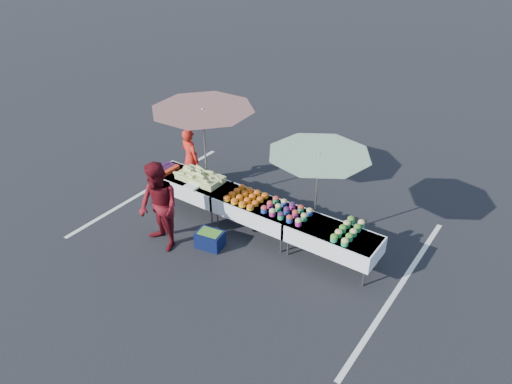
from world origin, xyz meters
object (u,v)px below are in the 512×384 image
Objects in this scene: storage_bin at (210,239)px; table_left at (191,184)px; umbrella_left at (203,117)px; vendor at (190,159)px; customer at (159,207)px; umbrella_right at (319,162)px; table_center at (256,209)px; table_right at (333,238)px.

table_left is at bearing 134.49° from storage_bin.
umbrella_left is (0.13, 0.40, 1.53)m from table_left.
customer is (1.10, -2.19, 0.18)m from vendor.
table_left is 3.27m from umbrella_right.
table_center is 2.02m from customer.
umbrella_left is (-0.36, 1.90, 1.17)m from customer.
umbrella_left is at bearing 172.18° from vendor.
table_center is 1.15m from storage_bin.
table_left is 1.21× the size of vendor.
table_center is 1.00× the size of table_right.
vendor is (-0.61, 0.69, 0.19)m from table_left.
table_right is 3.47m from customer.
customer reaches higher than storage_bin.
table_left is at bearing -108.53° from umbrella_left.
customer reaches higher than table_right.
umbrella_right is at bearing -0.00° from umbrella_left.
umbrella_right is 2.74m from storage_bin.
umbrella_left reaches higher than table_left.
table_right is at bearing 0.00° from table_left.
umbrella_left is (-1.67, 0.40, 1.53)m from table_center.
vendor reaches higher than table_right.
customer reaches higher than vendor.
umbrella_left is at bearing 180.00° from umbrella_right.
storage_bin is at bearing 48.74° from customer.
table_right is at bearing -32.83° from umbrella_right.
table_right is 0.64× the size of umbrella_left.
table_right is (1.80, 0.00, 0.00)m from table_center.
vendor is at bearing 132.29° from customer.
table_left is at bearing 180.00° from table_center.
umbrella_left is 2.86m from umbrella_right.
customer is at bearing -79.31° from umbrella_left.
umbrella_right is (1.18, 0.40, 1.29)m from table_center.
storage_bin is at bearing -36.18° from table_left.
vendor reaches higher than table_left.
customer is (0.49, -1.50, 0.36)m from table_left.
umbrella_right reaches higher than table_right.
umbrella_left reaches higher than table_center.
storage_bin is (1.32, -0.96, -0.40)m from table_left.
table_right is 3.11× the size of storage_bin.
customer is (-1.31, -1.50, 0.36)m from table_center.
umbrella_right is (2.98, 0.40, 1.29)m from table_left.
table_left is 1.59m from umbrella_left.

